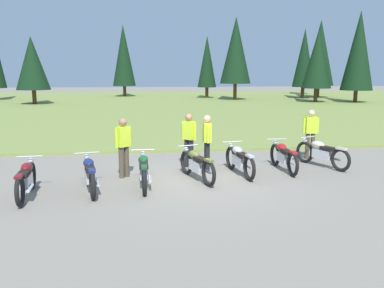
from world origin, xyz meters
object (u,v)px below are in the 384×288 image
object	(u,v)px
motorcycle_olive	(197,164)
motorcycle_red	(283,156)
rider_checking_bike	(311,131)
motorcycle_british_green	(144,170)
rider_with_back_turned	(189,137)
motorcycle_navy	(90,174)
rider_in_hivis_vest	(123,144)
motorcycle_cream	(322,153)
rider_near_row_end	(207,139)
motorcycle_maroon	(26,179)
motorcycle_silver	(240,160)

from	to	relation	value
motorcycle_olive	motorcycle_red	world-z (taller)	same
motorcycle_olive	rider_checking_bike	xyz separation A→B (m)	(4.18, 2.25, 0.51)
motorcycle_british_green	motorcycle_olive	xyz separation A→B (m)	(1.44, 0.52, 0.00)
rider_with_back_turned	motorcycle_navy	bearing A→B (deg)	-140.59
motorcycle_navy	motorcycle_british_green	size ratio (longest dim) A/B	0.99
motorcycle_navy	motorcycle_olive	size ratio (longest dim) A/B	1.02
rider_in_hivis_vest	motorcycle_navy	bearing A→B (deg)	-121.91
motorcycle_british_green	rider_with_back_turned	distance (m)	2.51
motorcycle_british_green	rider_in_hivis_vest	xyz separation A→B (m)	(-0.55, 1.04, 0.51)
motorcycle_cream	rider_with_back_turned	distance (m)	4.17
motorcycle_cream	rider_near_row_end	distance (m)	3.66
motorcycle_red	motorcycle_maroon	bearing A→B (deg)	-165.49
motorcycle_british_green	motorcycle_navy	bearing A→B (deg)	-170.70
rider_near_row_end	motorcycle_navy	bearing A→B (deg)	-151.54
rider_with_back_turned	motorcycle_maroon	bearing A→B (deg)	-148.48
motorcycle_red	motorcycle_cream	size ratio (longest dim) A/B	1.08
motorcycle_maroon	motorcycle_olive	bearing A→B (deg)	13.95
motorcycle_olive	rider_near_row_end	world-z (taller)	rider_near_row_end
motorcycle_olive	motorcycle_cream	world-z (taller)	same
rider_near_row_end	rider_with_back_turned	size ratio (longest dim) A/B	1.00
motorcycle_olive	rider_in_hivis_vest	distance (m)	2.12
motorcycle_olive	rider_checking_bike	distance (m)	4.78
motorcycle_olive	rider_in_hivis_vest	world-z (taller)	rider_in_hivis_vest
motorcycle_red	rider_in_hivis_vest	bearing A→B (deg)	-177.23
motorcycle_silver	rider_with_back_turned	distance (m)	1.79
motorcycle_red	motorcycle_cream	distance (m)	1.39
motorcycle_red	rider_near_row_end	bearing A→B (deg)	173.60
motorcycle_maroon	motorcycle_cream	distance (m)	8.52
rider_near_row_end	motorcycle_olive	bearing A→B (deg)	-113.68
motorcycle_british_green	motorcycle_cream	distance (m)	5.73
motorcycle_navy	rider_with_back_turned	bearing A→B (deg)	39.41
motorcycle_navy	motorcycle_olive	world-z (taller)	same
motorcycle_silver	rider_near_row_end	bearing A→B (deg)	146.58
motorcycle_red	motorcycle_silver	bearing A→B (deg)	-167.61
motorcycle_british_green	rider_checking_bike	xyz separation A→B (m)	(5.62, 2.77, 0.51)
rider_near_row_end	rider_with_back_turned	distance (m)	0.70
motorcycle_maroon	motorcycle_navy	size ratio (longest dim) A/B	1.01
motorcycle_olive	rider_checking_bike	bearing A→B (deg)	28.30
motorcycle_olive	motorcycle_cream	xyz separation A→B (m)	(4.07, 1.07, 0.00)
motorcycle_cream	rider_near_row_end	size ratio (longest dim) A/B	1.17
rider_checking_bike	rider_with_back_turned	bearing A→B (deg)	-169.91
motorcycle_british_green	rider_in_hivis_vest	world-z (taller)	rider_in_hivis_vest
motorcycle_navy	motorcycle_cream	bearing A→B (deg)	14.83
motorcycle_olive	rider_with_back_turned	size ratio (longest dim) A/B	1.21
motorcycle_olive	rider_near_row_end	distance (m)	1.21
motorcycle_red	rider_near_row_end	world-z (taller)	rider_near_row_end
motorcycle_navy	motorcycle_cream	distance (m)	7.07
motorcycle_maroon	rider_in_hivis_vest	bearing A→B (deg)	35.29
rider_in_hivis_vest	rider_checking_bike	distance (m)	6.41
rider_near_row_end	rider_checking_bike	bearing A→B (deg)	18.47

